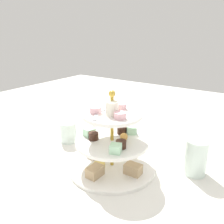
{
  "coord_description": "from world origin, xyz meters",
  "views": [
    {
      "loc": [
        0.52,
        0.36,
        0.41
      ],
      "look_at": [
        0.0,
        0.0,
        0.18
      ],
      "focal_mm": 37.15,
      "sensor_mm": 36.0,
      "label": 1
    }
  ],
  "objects_px": {
    "tiered_serving_stand": "(112,146)",
    "water_glass_short_left": "(68,132)",
    "teacup_with_saucer": "(99,128)",
    "water_glass_tall_right": "(196,157)",
    "butter_knife_right": "(152,134)"
  },
  "relations": [
    {
      "from": "tiered_serving_stand",
      "to": "water_glass_short_left",
      "type": "height_order",
      "value": "tiered_serving_stand"
    },
    {
      "from": "water_glass_short_left",
      "to": "teacup_with_saucer",
      "type": "distance_m",
      "value": 0.14
    },
    {
      "from": "water_glass_tall_right",
      "to": "butter_knife_right",
      "type": "xyz_separation_m",
      "value": [
        -0.19,
        -0.22,
        -0.05
      ]
    },
    {
      "from": "tiered_serving_stand",
      "to": "butter_knife_right",
      "type": "xyz_separation_m",
      "value": [
        -0.3,
        -0.0,
        -0.07
      ]
    },
    {
      "from": "tiered_serving_stand",
      "to": "butter_knife_right",
      "type": "relative_size",
      "value": 1.6
    },
    {
      "from": "water_glass_short_left",
      "to": "teacup_with_saucer",
      "type": "relative_size",
      "value": 0.86
    },
    {
      "from": "tiered_serving_stand",
      "to": "water_glass_tall_right",
      "type": "bearing_deg",
      "value": 117.28
    },
    {
      "from": "water_glass_tall_right",
      "to": "water_glass_short_left",
      "type": "height_order",
      "value": "water_glass_tall_right"
    },
    {
      "from": "teacup_with_saucer",
      "to": "butter_knife_right",
      "type": "height_order",
      "value": "teacup_with_saucer"
    },
    {
      "from": "water_glass_tall_right",
      "to": "butter_knife_right",
      "type": "distance_m",
      "value": 0.3
    },
    {
      "from": "tiered_serving_stand",
      "to": "water_glass_tall_right",
      "type": "height_order",
      "value": "tiered_serving_stand"
    },
    {
      "from": "butter_knife_right",
      "to": "water_glass_short_left",
      "type": "bearing_deg",
      "value": 45.49
    },
    {
      "from": "water_glass_short_left",
      "to": "butter_knife_right",
      "type": "distance_m",
      "value": 0.35
    },
    {
      "from": "water_glass_tall_right",
      "to": "tiered_serving_stand",
      "type": "bearing_deg",
      "value": -62.72
    },
    {
      "from": "tiered_serving_stand",
      "to": "teacup_with_saucer",
      "type": "xyz_separation_m",
      "value": [
        -0.18,
        -0.19,
        -0.05
      ]
    }
  ]
}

